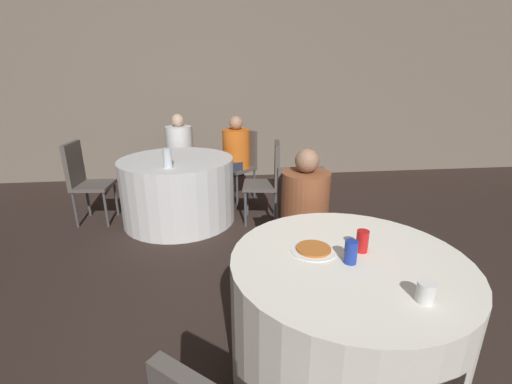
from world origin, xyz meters
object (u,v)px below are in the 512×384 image
chair_far_northeast (242,159)px  bottle_far (167,158)px  table_near (344,318)px  soda_can_red (362,241)px  person_white_shirt (180,155)px  table_far (178,190)px  pizza_plate_near (313,249)px  chair_far_north (180,154)px  person_orange_shirt (233,158)px  chair_near_north (301,215)px  person_floral_shirt (306,219)px  chair_far_west (83,176)px  soda_can_blue (351,252)px  chair_far_east (269,176)px

chair_far_northeast → bottle_far: 1.40m
table_near → soda_can_red: 0.45m
person_white_shirt → soda_can_red: size_ratio=9.39×
table_far → bottle_far: size_ratio=6.41×
chair_far_northeast → pizza_plate_near: chair_far_northeast is taller
chair_far_north → person_orange_shirt: bearing=144.5°
table_near → chair_near_north: bearing=89.8°
chair_near_north → person_floral_shirt: size_ratio=0.83×
chair_far_west → soda_can_blue: size_ratio=7.72×
table_far → person_orange_shirt: size_ratio=1.13×
soda_can_blue → table_near: bearing=68.2°
chair_far_east → person_white_shirt: size_ratio=0.82×
chair_far_north → soda_can_blue: 3.67m
table_far → soda_can_red: soda_can_red is taller
table_far → chair_near_north: bearing=-49.2°
chair_far_west → person_floral_shirt: bearing=58.8°
table_far → chair_far_east: 1.08m
person_orange_shirt → pizza_plate_near: (0.29, -2.85, 0.16)m
table_near → chair_far_west: (-2.20, 2.44, 0.19)m
table_far → chair_near_north: size_ratio=1.37×
chair_far_north → chair_far_northeast: bearing=154.1°
table_near → chair_far_north: chair_far_north is taller
person_white_shirt → soda_can_red: person_white_shirt is taller
soda_can_blue → soda_can_red: 0.15m
chair_far_northeast → person_white_shirt: person_white_shirt is taller
table_near → chair_near_north: size_ratio=1.33×
chair_far_northeast → person_orange_shirt: bearing=90.0°
table_near → person_white_shirt: 3.48m
person_white_shirt → chair_far_northeast: bearing=163.7°
person_orange_shirt → table_far: bearing=90.0°
chair_near_north → chair_far_north: (-1.20, 2.38, 0.00)m
person_floral_shirt → pizza_plate_near: (-0.17, -0.77, 0.17)m
table_near → chair_far_north: bearing=109.2°
chair_far_northeast → table_near: bearing=144.9°
chair_far_northeast → bottle_far: bearing=101.1°
table_near → person_orange_shirt: 3.00m
chair_far_northeast → chair_far_north: (-0.86, 0.36, 0.00)m
chair_far_north → person_white_shirt: (0.01, -0.16, 0.03)m
chair_far_east → person_orange_shirt: (-0.38, 0.75, 0.03)m
chair_far_northeast → soda_can_blue: (0.32, -3.10, 0.25)m
table_near → soda_can_blue: bearing=-111.8°
chair_near_north → chair_far_west: bearing=-32.2°
chair_near_north → soda_can_blue: size_ratio=7.72×
chair_far_north → person_orange_shirt: person_orange_shirt is taller
chair_far_west → pizza_plate_near: (2.03, -2.33, 0.20)m
person_floral_shirt → soda_can_red: 0.84m
person_floral_shirt → soda_can_red: bearing=96.4°
table_far → chair_far_east: bearing=-8.5°
person_orange_shirt → chair_far_north: bearing=16.3°
chair_far_north → chair_far_west: bearing=41.3°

